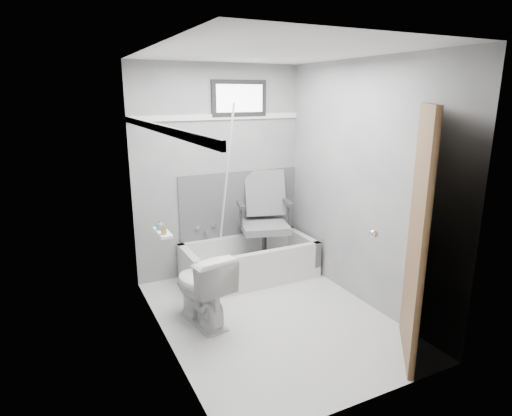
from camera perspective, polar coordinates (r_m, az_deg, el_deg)
floor at (r=4.22m, az=2.17°, el=-14.37°), size 2.60×2.60×0.00m
ceiling at (r=3.70m, az=2.56°, el=20.13°), size 2.60×2.60×0.00m
wall_back at (r=4.94m, az=-4.90°, el=4.80°), size 2.00×0.02×2.40m
wall_front at (r=2.75m, az=15.41°, el=-3.92°), size 2.00×0.02×2.40m
wall_left at (r=3.43m, az=-12.49°, el=-0.03°), size 0.02×2.60×2.40m
wall_right at (r=4.34m, az=14.05°, el=2.99°), size 0.02×2.60×2.40m
bathtub at (r=4.96m, az=-0.86°, el=-7.02°), size 1.50×0.70×0.42m
office_chair at (r=4.93m, az=1.14°, el=-1.60°), size 0.77×0.77×1.08m
toilet at (r=4.02m, az=-7.24°, el=-10.50°), size 0.51×0.76×0.69m
door at (r=3.53m, az=27.03°, el=-4.30°), size 0.78×0.78×2.00m
window at (r=4.94m, az=-2.27°, el=14.41°), size 0.66×0.04×0.40m
backerboard at (r=5.11m, az=-2.15°, el=0.59°), size 1.50×0.02×0.78m
trim_back at (r=4.85m, az=-5.01°, el=11.99°), size 2.00×0.02×0.06m
trim_left at (r=3.33m, az=-12.88°, el=10.36°), size 0.02×2.60×0.06m
pole at (r=4.74m, az=-4.09°, el=2.53°), size 0.02×0.57×1.88m
shelf at (r=3.81m, az=-12.33°, el=-3.22°), size 0.10×0.32×0.02m
soap_bottle_a at (r=3.71m, az=-12.23°, el=-2.63°), size 0.05×0.05×0.10m
soap_bottle_b at (r=3.85m, az=-12.74°, el=-2.14°), size 0.09×0.09×0.09m
faucet at (r=5.00m, az=-6.75°, el=-2.81°), size 0.26×0.10×0.16m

